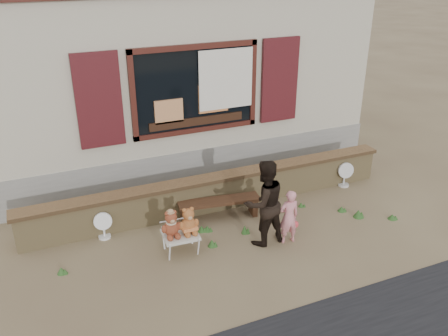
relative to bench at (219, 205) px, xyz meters
name	(u,v)px	position (x,y,z in m)	size (l,w,h in m)	color
ground	(238,234)	(0.09, -0.62, -0.28)	(80.00, 80.00, 0.00)	brown
shopfront	(158,65)	(0.09, 3.87, 1.72)	(8.04, 5.13, 4.00)	#AEA58C
brick_wall	(216,192)	(0.09, 0.38, 0.06)	(7.10, 0.36, 0.67)	tan
bench	(219,205)	(0.00, 0.00, 0.00)	(1.51, 0.53, 0.38)	#372013
folding_chair	(180,235)	(-0.97, -0.72, 0.03)	(0.58, 0.52, 0.34)	beige
teddy_bear_left	(171,223)	(-1.11, -0.72, 0.29)	(0.33, 0.29, 0.45)	brown
teddy_bear_right	(188,220)	(-0.83, -0.73, 0.29)	(0.33, 0.29, 0.46)	brown
child	(289,217)	(0.76, -1.15, 0.20)	(0.35, 0.23, 0.95)	pink
adult	(264,203)	(0.38, -0.99, 0.46)	(0.72, 0.56, 1.48)	black
fan_left	(103,225)	(-2.04, 0.18, -0.03)	(0.31, 0.21, 0.50)	white
fan_right	(345,174)	(2.87, 0.18, -0.01)	(0.34, 0.22, 0.53)	silver
grass_tufts	(276,225)	(0.78, -0.72, -0.21)	(5.83, 1.17, 0.16)	#2C5522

